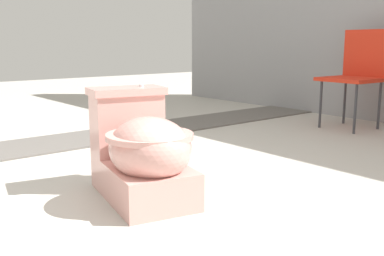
% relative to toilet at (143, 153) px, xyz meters
% --- Properties ---
extents(ground_plane, '(14.00, 14.00, 0.00)m').
position_rel_toilet_xyz_m(ground_plane, '(-0.09, -0.13, -0.22)').
color(ground_plane, '#B7B2A8').
extents(gravel_strip, '(0.56, 8.00, 0.01)m').
position_rel_toilet_xyz_m(gravel_strip, '(-1.38, 0.37, -0.21)').
color(gravel_strip, '#605B56').
rests_on(gravel_strip, ground).
extents(toilet, '(0.70, 0.50, 0.52)m').
position_rel_toilet_xyz_m(toilet, '(0.00, 0.00, 0.00)').
color(toilet, '#E09E93').
rests_on(toilet, ground).
extents(folding_chair_left, '(0.46, 0.46, 0.83)m').
position_rel_toilet_xyz_m(folding_chair_left, '(-0.36, 2.43, 0.29)').
color(folding_chair_left, red).
rests_on(folding_chair_left, ground).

